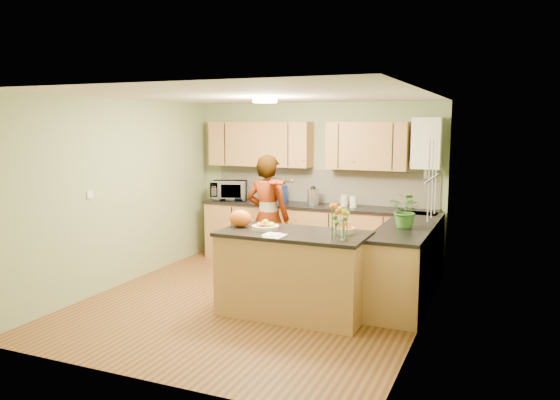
% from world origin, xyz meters
% --- Properties ---
extents(floor, '(4.50, 4.50, 0.00)m').
position_xyz_m(floor, '(0.00, 0.00, 0.00)').
color(floor, '#5B311A').
rests_on(floor, ground).
extents(ceiling, '(4.00, 4.50, 0.02)m').
position_xyz_m(ceiling, '(0.00, 0.00, 2.50)').
color(ceiling, silver).
rests_on(ceiling, wall_back).
extents(wall_back, '(4.00, 0.02, 2.50)m').
position_xyz_m(wall_back, '(0.00, 2.25, 1.25)').
color(wall_back, '#91A575').
rests_on(wall_back, floor).
extents(wall_front, '(4.00, 0.02, 2.50)m').
position_xyz_m(wall_front, '(0.00, -2.25, 1.25)').
color(wall_front, '#91A575').
rests_on(wall_front, floor).
extents(wall_left, '(0.02, 4.50, 2.50)m').
position_xyz_m(wall_left, '(-2.00, 0.00, 1.25)').
color(wall_left, '#91A575').
rests_on(wall_left, floor).
extents(wall_right, '(0.02, 4.50, 2.50)m').
position_xyz_m(wall_right, '(2.00, 0.00, 1.25)').
color(wall_right, '#91A575').
rests_on(wall_right, floor).
extents(back_counter, '(3.64, 0.62, 0.94)m').
position_xyz_m(back_counter, '(0.10, 1.95, 0.47)').
color(back_counter, '#A46F41').
rests_on(back_counter, floor).
extents(right_counter, '(0.62, 2.24, 0.94)m').
position_xyz_m(right_counter, '(1.70, 0.85, 0.47)').
color(right_counter, '#A46F41').
rests_on(right_counter, floor).
extents(splashback, '(3.60, 0.02, 0.52)m').
position_xyz_m(splashback, '(0.10, 2.23, 1.20)').
color(splashback, silver).
rests_on(splashback, back_counter).
extents(upper_cabinets, '(3.20, 0.34, 0.70)m').
position_xyz_m(upper_cabinets, '(-0.18, 2.08, 1.85)').
color(upper_cabinets, '#A46F41').
rests_on(upper_cabinets, wall_back).
extents(boiler, '(0.40, 0.30, 0.86)m').
position_xyz_m(boiler, '(1.70, 2.09, 1.90)').
color(boiler, white).
rests_on(boiler, wall_back).
extents(window_right, '(0.01, 1.30, 1.05)m').
position_xyz_m(window_right, '(1.99, 0.60, 1.55)').
color(window_right, white).
rests_on(window_right, wall_right).
extents(light_switch, '(0.02, 0.09, 0.09)m').
position_xyz_m(light_switch, '(-1.99, -0.60, 1.30)').
color(light_switch, white).
rests_on(light_switch, wall_left).
extents(ceiling_lamp, '(0.30, 0.30, 0.07)m').
position_xyz_m(ceiling_lamp, '(0.00, 0.30, 2.46)').
color(ceiling_lamp, '#FFEABF').
rests_on(ceiling_lamp, ceiling).
extents(peninsula_island, '(1.68, 0.86, 0.96)m').
position_xyz_m(peninsula_island, '(0.59, -0.22, 0.48)').
color(peninsula_island, '#A46F41').
rests_on(peninsula_island, floor).
extents(fruit_dish, '(0.31, 0.31, 0.11)m').
position_xyz_m(fruit_dish, '(0.24, -0.22, 1.01)').
color(fruit_dish, beige).
rests_on(fruit_dish, peninsula_island).
extents(orange_bowl, '(0.22, 0.22, 0.13)m').
position_xyz_m(orange_bowl, '(1.14, -0.07, 1.02)').
color(orange_bowl, beige).
rests_on(orange_bowl, peninsula_island).
extents(flower_vase, '(0.24, 0.24, 0.44)m').
position_xyz_m(flower_vase, '(1.19, -0.40, 1.25)').
color(flower_vase, silver).
rests_on(flower_vase, peninsula_island).
extents(orange_bag, '(0.31, 0.28, 0.20)m').
position_xyz_m(orange_bag, '(-0.11, -0.17, 1.06)').
color(orange_bag, orange).
rests_on(orange_bag, peninsula_island).
extents(papers, '(0.20, 0.27, 0.01)m').
position_xyz_m(papers, '(0.49, -0.52, 0.97)').
color(papers, white).
rests_on(papers, peninsula_island).
extents(violinist, '(0.67, 0.46, 1.76)m').
position_xyz_m(violinist, '(-0.26, 0.96, 0.88)').
color(violinist, '#E7B28D').
rests_on(violinist, floor).
extents(violin, '(0.61, 0.53, 0.15)m').
position_xyz_m(violin, '(-0.06, 0.74, 1.41)').
color(violin, '#580E05').
rests_on(violin, violinist).
extents(microwave, '(0.65, 0.54, 0.31)m').
position_xyz_m(microwave, '(-1.40, 1.95, 1.09)').
color(microwave, white).
rests_on(microwave, back_counter).
extents(blue_box, '(0.37, 0.29, 0.27)m').
position_xyz_m(blue_box, '(-0.60, 1.96, 1.07)').
color(blue_box, navy).
rests_on(blue_box, back_counter).
extents(kettle, '(0.18, 0.18, 0.33)m').
position_xyz_m(kettle, '(0.04, 1.99, 1.07)').
color(kettle, '#BABABF').
rests_on(kettle, back_counter).
extents(jar_cream, '(0.11, 0.11, 0.18)m').
position_xyz_m(jar_cream, '(0.53, 2.00, 1.03)').
color(jar_cream, beige).
rests_on(jar_cream, back_counter).
extents(jar_white, '(0.13, 0.13, 0.16)m').
position_xyz_m(jar_white, '(0.69, 1.95, 1.02)').
color(jar_white, white).
rests_on(jar_white, back_counter).
extents(potted_plant, '(0.49, 0.46, 0.43)m').
position_xyz_m(potted_plant, '(1.70, 0.62, 1.15)').
color(potted_plant, '#316B23').
rests_on(potted_plant, right_counter).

